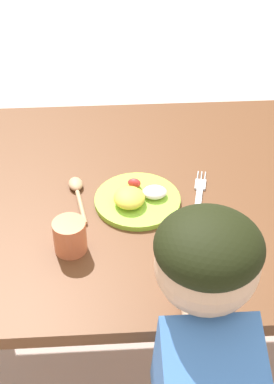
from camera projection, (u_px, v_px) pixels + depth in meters
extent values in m
plane|color=beige|center=(152.00, 348.00, 1.96)|extent=(8.00, 8.00, 0.00)
cube|color=brown|center=(156.00, 195.00, 1.52)|extent=(1.48, 0.93, 0.04)
cylinder|color=#93CD39|center=(137.00, 200.00, 1.46)|extent=(0.23, 0.23, 0.01)
ellipsoid|color=yellow|center=(129.00, 198.00, 1.43)|extent=(0.08, 0.09, 0.04)
ellipsoid|color=red|center=(134.00, 184.00, 1.49)|extent=(0.04, 0.03, 0.03)
ellipsoid|color=white|center=(155.00, 192.00, 1.46)|extent=(0.06, 0.05, 0.03)
cube|color=silver|center=(198.00, 207.00, 1.45)|extent=(0.05, 0.15, 0.01)
cube|color=silver|center=(200.00, 185.00, 1.52)|extent=(0.04, 0.05, 0.01)
cylinder|color=silver|center=(205.00, 176.00, 1.55)|extent=(0.01, 0.04, 0.00)
cylinder|color=silver|center=(201.00, 176.00, 1.56)|extent=(0.01, 0.04, 0.00)
cylinder|color=silver|center=(198.00, 175.00, 1.56)|extent=(0.01, 0.04, 0.00)
cylinder|color=tan|center=(81.00, 207.00, 1.45)|extent=(0.03, 0.13, 0.01)
ellipsoid|color=tan|center=(76.00, 184.00, 1.51)|extent=(0.05, 0.06, 0.02)
cylinder|color=#DF7248|center=(70.00, 236.00, 1.31)|extent=(0.08, 0.08, 0.08)
cube|color=#3F72BF|center=(202.00, 378.00, 1.07)|extent=(0.18, 0.24, 0.38)
sphere|color=#D8A884|center=(207.00, 263.00, 0.96)|extent=(0.19, 0.19, 0.19)
ellipsoid|color=black|center=(209.00, 246.00, 0.93)|extent=(0.19, 0.19, 0.10)
cylinder|color=#D8A884|center=(191.00, 301.00, 1.18)|extent=(0.05, 0.21, 0.05)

